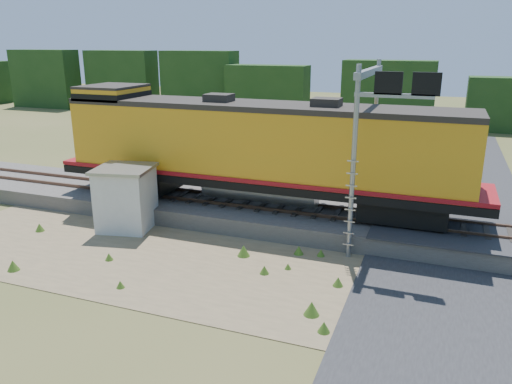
% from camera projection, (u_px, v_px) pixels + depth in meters
% --- Properties ---
extents(ground, '(140.00, 140.00, 0.00)m').
position_uv_depth(ground, '(255.00, 279.00, 18.42)').
color(ground, '#475123').
rests_on(ground, ground).
extents(ballast, '(70.00, 5.00, 0.80)m').
position_uv_depth(ballast, '(299.00, 217.00, 23.68)').
color(ballast, slate).
rests_on(ballast, ground).
extents(rails, '(70.00, 1.54, 0.16)m').
position_uv_depth(rails, '(300.00, 208.00, 23.54)').
color(rails, brown).
rests_on(rails, ballast).
extents(dirt_shoulder, '(26.00, 8.00, 0.03)m').
position_uv_depth(dirt_shoulder, '(211.00, 265.00, 19.54)').
color(dirt_shoulder, '#8C7754').
rests_on(dirt_shoulder, ground).
extents(road, '(7.00, 66.00, 0.86)m').
position_uv_depth(road, '(457.00, 301.00, 16.70)').
color(road, '#38383A').
rests_on(road, ground).
extents(tree_line_north, '(130.00, 3.00, 6.50)m').
position_uv_depth(tree_line_north, '(385.00, 95.00, 51.56)').
color(tree_line_north, '#1C3B15').
rests_on(tree_line_north, ground).
extents(weed_clumps, '(15.00, 6.20, 0.56)m').
position_uv_depth(weed_clumps, '(173.00, 264.00, 19.69)').
color(weed_clumps, '#3F641C').
rests_on(weed_clumps, ground).
extents(locomotive, '(20.63, 3.15, 5.32)m').
position_uv_depth(locomotive, '(254.00, 148.00, 23.53)').
color(locomotive, black).
rests_on(locomotive, rails).
extents(shed, '(2.94, 2.94, 2.94)m').
position_uv_depth(shed, '(126.00, 198.00, 23.04)').
color(shed, silver).
rests_on(shed, ground).
extents(signal_gantry, '(3.03, 6.20, 7.63)m').
position_uv_depth(signal_gantry, '(375.00, 111.00, 20.43)').
color(signal_gantry, gray).
rests_on(signal_gantry, ground).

